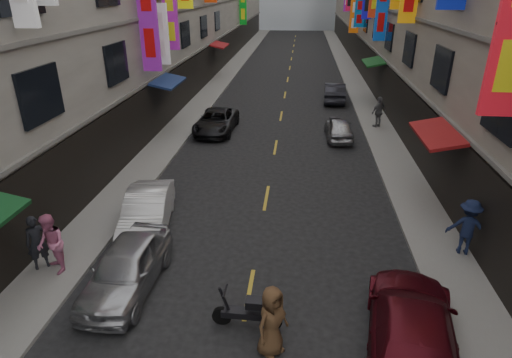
% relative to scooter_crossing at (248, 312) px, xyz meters
% --- Properties ---
extents(sidewalk_left, '(2.00, 90.00, 0.12)m').
position_rel_scooter_crossing_xyz_m(sidewalk_left, '(-6.13, 31.24, -0.38)').
color(sidewalk_left, slate).
rests_on(sidewalk_left, ground).
extents(sidewalk_right, '(2.00, 90.00, 0.12)m').
position_rel_scooter_crossing_xyz_m(sidewalk_right, '(5.87, 31.24, -0.38)').
color(sidewalk_right, slate).
rests_on(sidewalk_right, ground).
extents(street_awnings, '(13.99, 35.20, 0.41)m').
position_rel_scooter_crossing_xyz_m(street_awnings, '(-1.39, 15.24, 2.56)').
color(street_awnings, '#12451E').
rests_on(street_awnings, ground).
extents(lane_markings, '(0.12, 80.20, 0.01)m').
position_rel_scooter_crossing_xyz_m(lane_markings, '(-0.13, 28.24, -0.44)').
color(lane_markings, gold).
rests_on(lane_markings, ground).
extents(scooter_crossing, '(1.80, 0.50, 1.14)m').
position_rel_scooter_crossing_xyz_m(scooter_crossing, '(0.00, 0.00, 0.00)').
color(scooter_crossing, black).
rests_on(scooter_crossing, ground).
extents(scooter_far_right, '(0.53, 1.80, 1.14)m').
position_rel_scooter_crossing_xyz_m(scooter_far_right, '(3.07, 16.00, 0.00)').
color(scooter_far_right, black).
rests_on(scooter_far_right, ground).
extents(car_left_near, '(1.78, 4.14, 1.39)m').
position_rel_scooter_crossing_xyz_m(car_left_near, '(-3.60, 1.17, 0.25)').
color(car_left_near, '#B5B5BA').
rests_on(car_left_near, ground).
extents(car_left_mid, '(2.09, 4.32, 1.36)m').
position_rel_scooter_crossing_xyz_m(car_left_mid, '(-4.13, 4.43, 0.24)').
color(car_left_mid, silver).
rests_on(car_left_mid, ground).
extents(car_left_far, '(2.22, 4.62, 1.27)m').
position_rel_scooter_crossing_xyz_m(car_left_far, '(-3.77, 15.55, 0.19)').
color(car_left_far, black).
rests_on(car_left_far, ground).
extents(car_right_near, '(2.84, 5.23, 1.44)m').
position_rel_scooter_crossing_xyz_m(car_right_near, '(3.87, -0.46, 0.28)').
color(car_right_near, '#550E18').
rests_on(car_right_near, ground).
extents(car_right_mid, '(1.54, 3.56, 1.20)m').
position_rel_scooter_crossing_xyz_m(car_right_mid, '(3.32, 15.01, 0.16)').
color(car_right_mid, '#A4A4A8').
rests_on(car_right_mid, ground).
extents(car_right_far, '(1.67, 4.29, 1.39)m').
position_rel_scooter_crossing_xyz_m(car_right_far, '(3.60, 23.50, 0.25)').
color(car_right_far, '#24252C').
rests_on(car_right_far, ground).
extents(pedestrian_lnear, '(0.85, 0.84, 1.72)m').
position_rel_scooter_crossing_xyz_m(pedestrian_lnear, '(-6.53, 1.69, 0.54)').
color(pedestrian_lnear, black).
rests_on(pedestrian_lnear, sidewalk_left).
extents(pedestrian_lfar, '(1.09, 1.09, 1.88)m').
position_rel_scooter_crossing_xyz_m(pedestrian_lfar, '(-5.99, 1.53, 0.62)').
color(pedestrian_lfar, pink).
rests_on(pedestrian_lfar, sidewalk_left).
extents(pedestrian_rnear, '(1.32, 0.89, 1.86)m').
position_rel_scooter_crossing_xyz_m(pedestrian_rnear, '(6.47, 3.83, 0.61)').
color(pedestrian_rnear, '#141C39').
rests_on(pedestrian_rnear, sidewalk_right).
extents(pedestrian_rfar, '(1.23, 1.15, 1.84)m').
position_rel_scooter_crossing_xyz_m(pedestrian_rfar, '(5.79, 17.14, 0.60)').
color(pedestrian_rfar, slate).
rests_on(pedestrian_rfar, sidewalk_right).
extents(pedestrian_crossing, '(1.04, 1.08, 1.83)m').
position_rel_scooter_crossing_xyz_m(pedestrian_crossing, '(0.64, -0.77, 0.47)').
color(pedestrian_crossing, '#533821').
rests_on(pedestrian_crossing, ground).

